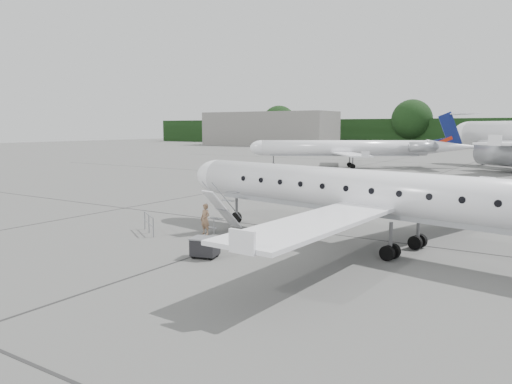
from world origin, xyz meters
The scene contains 8 objects.
ground centered at (0.00, 0.00, 0.00)m, with size 320.00×320.00×0.00m, color #61615E.
terminal_building centered at (-70.00, 110.00, 5.00)m, with size 40.00×14.00×10.00m, color slate.
main_regional_jet centered at (1.19, 3.82, 3.70)m, with size 28.89×20.80×7.41m, color white, non-canonical shape.
airstair centered at (-7.72, 3.18, 1.16)m, with size 0.85×2.18×2.32m, color white, non-canonical shape.
passenger centered at (-7.93, 1.96, 0.83)m, with size 0.61×0.40×1.66m, color #836247.
safety_railing centered at (-10.71, 0.57, 0.50)m, with size 2.20×0.08×1.00m, color gray, non-canonical shape.
baggage_cart centered at (-4.97, -1.77, 0.48)m, with size 1.11×0.90×0.96m, color black, non-canonical shape.
bg_regional_left centered at (-18.94, 46.39, 3.82)m, with size 29.13×20.97×7.64m, color white, non-canonical shape.
Camera 1 is at (8.54, -18.51, 5.74)m, focal length 35.00 mm.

